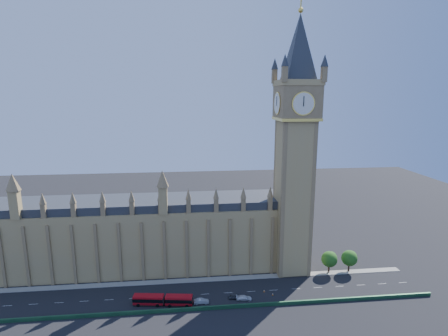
{
  "coord_description": "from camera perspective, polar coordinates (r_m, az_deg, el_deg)",
  "views": [
    {
      "loc": [
        -1.0,
        -108.31,
        66.47
      ],
      "look_at": [
        11.57,
        10.0,
        41.92
      ],
      "focal_mm": 28.0,
      "sensor_mm": 36.0,
      "label": 1
    }
  ],
  "objects": [
    {
      "name": "palace_westminster",
      "position": [
        142.56,
        -15.57,
        -10.45
      ],
      "size": [
        120.0,
        20.0,
        28.0
      ],
      "color": "tan",
      "rests_on": "ground"
    },
    {
      "name": "bridge_parapet",
      "position": [
        119.17,
        -4.93,
        -21.94
      ],
      "size": [
        160.0,
        0.6,
        1.2
      ],
      "primitive_type": "cube",
      "color": "#1E4C2D",
      "rests_on": "ground"
    },
    {
      "name": "kerb_north",
      "position": [
        135.23,
        -5.1,
        -17.79
      ],
      "size": [
        160.0,
        3.0,
        0.16
      ],
      "primitive_type": "cube",
      "color": "gray",
      "rests_on": "ground"
    },
    {
      "name": "cone_a",
      "position": [
        125.65,
        3.45,
        -20.11
      ],
      "size": [
        0.56,
        0.56,
        0.73
      ],
      "rotation": [
        0.0,
        0.0,
        0.25
      ],
      "color": "black",
      "rests_on": "ground"
    },
    {
      "name": "tree_east_far",
      "position": [
        146.51,
        19.86,
        -13.61
      ],
      "size": [
        6.0,
        6.0,
        8.5
      ],
      "color": "#382619",
      "rests_on": "ground"
    },
    {
      "name": "red_bus",
      "position": [
        122.45,
        -9.95,
        -20.46
      ],
      "size": [
        19.39,
        5.38,
        3.26
      ],
      "rotation": [
        0.0,
        0.0,
        -0.14
      ],
      "color": "#A90B14",
      "rests_on": "ground"
    },
    {
      "name": "car_grey",
      "position": [
        124.43,
        1.8,
        -20.24
      ],
      "size": [
        4.32,
        1.78,
        1.47
      ],
      "primitive_type": "imported",
      "rotation": [
        0.0,
        0.0,
        1.58
      ],
      "color": "#383A3F",
      "rests_on": "ground"
    },
    {
      "name": "cone_c",
      "position": [
        125.78,
        1.81,
        -20.06
      ],
      "size": [
        0.52,
        0.52,
        0.73
      ],
      "rotation": [
        0.0,
        0.0,
        0.14
      ],
      "color": "black",
      "rests_on": "ground"
    },
    {
      "name": "car_white",
      "position": [
        123.85,
        3.28,
        -20.41
      ],
      "size": [
        5.44,
        2.76,
        1.51
      ],
      "primitive_type": "imported",
      "rotation": [
        0.0,
        0.0,
        1.45
      ],
      "color": "silver",
      "rests_on": "ground"
    },
    {
      "name": "elizabeth_tower",
      "position": [
        128.92,
        11.64,
        6.12
      ],
      "size": [
        20.59,
        20.59,
        105.0
      ],
      "color": "tan",
      "rests_on": "ground"
    },
    {
      "name": "cone_b",
      "position": [
        127.29,
        7.96,
        -19.75
      ],
      "size": [
        0.5,
        0.5,
        0.76
      ],
      "rotation": [
        0.0,
        0.0,
        0.04
      ],
      "color": "black",
      "rests_on": "ground"
    },
    {
      "name": "car_silver",
      "position": [
        122.16,
        -3.71,
        -20.88
      ],
      "size": [
        4.94,
        1.77,
        1.62
      ],
      "primitive_type": "imported",
      "rotation": [
        0.0,
        0.0,
        1.58
      ],
      "color": "#A8ACB0",
      "rests_on": "ground"
    },
    {
      "name": "tree_east_near",
      "position": [
        143.35,
        16.89,
        -13.99
      ],
      "size": [
        6.0,
        6.0,
        8.5
      ],
      "color": "#382619",
      "rests_on": "ground"
    },
    {
      "name": "cone_d",
      "position": [
        128.71,
        6.58,
        -19.31
      ],
      "size": [
        0.5,
        0.5,
        0.8
      ],
      "rotation": [
        0.0,
        0.0,
        0.0
      ],
      "color": "black",
      "rests_on": "ground"
    },
    {
      "name": "ground",
      "position": [
        127.08,
        -5.02,
        -19.93
      ],
      "size": [
        400.0,
        400.0,
        0.0
      ],
      "primitive_type": "plane",
      "color": "black",
      "rests_on": "ground"
    }
  ]
}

